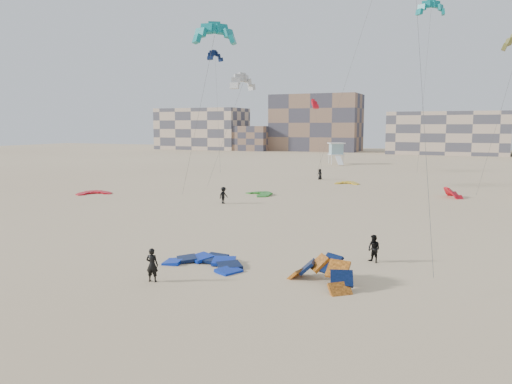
% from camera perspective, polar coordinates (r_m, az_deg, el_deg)
% --- Properties ---
extents(ground, '(320.00, 320.00, 0.00)m').
position_cam_1_polar(ground, '(29.59, -11.59, -8.20)').
color(ground, beige).
rests_on(ground, ground).
extents(kite_ground_blue, '(4.86, 5.07, 1.13)m').
position_cam_1_polar(kite_ground_blue, '(29.12, -5.83, -8.35)').
color(kite_ground_blue, '#031BCF').
rests_on(kite_ground_blue, ground).
extents(kite_ground_orange, '(5.12, 5.14, 3.71)m').
position_cam_1_polar(kite_ground_orange, '(25.90, 7.50, -10.40)').
color(kite_ground_orange, orange).
rests_on(kite_ground_orange, ground).
extents(kite_ground_red, '(5.14, 5.15, 0.87)m').
position_cam_1_polar(kite_ground_red, '(61.87, -18.02, -0.22)').
color(kite_ground_red, red).
rests_on(kite_ground_red, ground).
extents(kite_ground_green, '(5.27, 5.27, 0.92)m').
position_cam_1_polar(kite_ground_green, '(58.11, 0.39, -0.33)').
color(kite_ground_green, '#1F8D2B').
rests_on(kite_ground_green, ground).
extents(kite_ground_red_far, '(3.95, 3.89, 3.09)m').
position_cam_1_polar(kite_ground_red_far, '(60.25, 21.58, -0.58)').
color(kite_ground_red_far, red).
rests_on(kite_ground_red_far, ground).
extents(kite_ground_yellow, '(3.21, 3.38, 0.97)m').
position_cam_1_polar(kite_ground_yellow, '(70.23, 10.35, 0.91)').
color(kite_ground_yellow, yellow).
rests_on(kite_ground_yellow, ground).
extents(kitesurfer_main, '(0.71, 0.54, 1.77)m').
position_cam_1_polar(kitesurfer_main, '(26.39, -11.79, -8.16)').
color(kitesurfer_main, black).
rests_on(kitesurfer_main, ground).
extents(kitesurfer_b, '(1.00, 0.94, 1.64)m').
position_cam_1_polar(kitesurfer_b, '(30.19, 13.33, -6.33)').
color(kitesurfer_b, black).
rests_on(kitesurfer_b, ground).
extents(kitesurfer_c, '(0.93, 1.25, 1.73)m').
position_cam_1_polar(kitesurfer_c, '(51.61, -3.74, -0.37)').
color(kitesurfer_c, black).
rests_on(kitesurfer_c, ground).
extents(kitesurfer_e, '(0.92, 0.76, 1.61)m').
position_cam_1_polar(kitesurfer_e, '(75.45, 7.31, 2.04)').
color(kitesurfer_e, black).
rests_on(kitesurfer_e, ground).
extents(kite_fly_teal_a, '(8.36, 6.11, 16.35)m').
position_cam_1_polar(kite_fly_teal_a, '(46.13, -4.75, 17.41)').
color(kite_fly_teal_a, teal).
rests_on(kite_fly_teal_a, ground).
extents(kite_fly_grey, '(4.67, 10.15, 13.66)m').
position_cam_1_polar(kite_fly_grey, '(64.92, -1.51, 12.32)').
color(kite_fly_grey, white).
rests_on(kite_fly_grey, ground).
extents(kite_fly_navy, '(8.12, 12.32, 19.77)m').
position_cam_1_polar(kite_fly_navy, '(87.49, -4.70, 15.15)').
color(kite_fly_navy, '#0A1643').
rests_on(kite_fly_navy, ground).
extents(kite_fly_teal_b, '(5.33, 5.67, 25.52)m').
position_cam_1_polar(kite_fly_teal_b, '(82.82, 19.39, 19.12)').
color(kite_fly_teal_b, teal).
rests_on(kite_fly_teal_b, ground).
extents(kite_fly_red, '(3.91, 3.79, 11.95)m').
position_cam_1_polar(kite_fly_red, '(86.99, 6.75, 9.89)').
color(kite_fly_red, red).
rests_on(kite_fly_red, ground).
extents(lifeguard_tower_far, '(4.28, 6.72, 4.48)m').
position_cam_1_polar(lifeguard_tower_far, '(106.66, 9.13, 4.36)').
color(lifeguard_tower_far, white).
rests_on(lifeguard_tower_far, ground).
extents(condo_west_a, '(30.00, 15.00, 14.00)m').
position_cam_1_polar(condo_west_a, '(175.99, -6.19, 7.18)').
color(condo_west_a, '#C9AE93').
rests_on(condo_west_a, ground).
extents(condo_west_b, '(28.00, 14.00, 18.00)m').
position_cam_1_polar(condo_west_b, '(164.01, 6.89, 7.84)').
color(condo_west_b, '#81614E').
rests_on(condo_west_b, ground).
extents(condo_mid, '(32.00, 16.00, 12.00)m').
position_cam_1_polar(condo_mid, '(153.44, 21.00, 6.31)').
color(condo_mid, '#C9AE93').
rests_on(condo_mid, ground).
extents(condo_fill_left, '(12.00, 10.00, 8.00)m').
position_cam_1_polar(condo_fill_left, '(165.29, -0.43, 6.16)').
color(condo_fill_left, '#81614E').
rests_on(condo_fill_left, ground).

